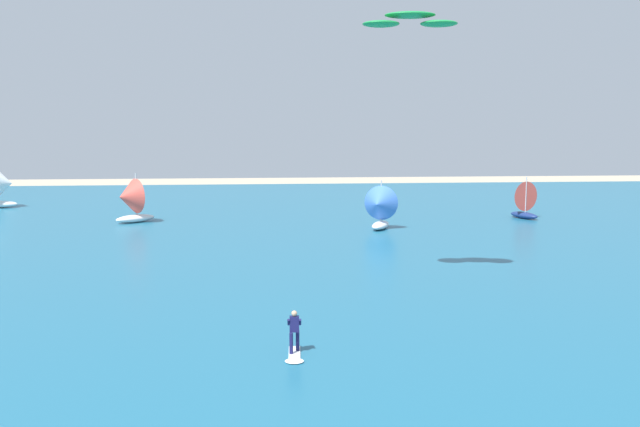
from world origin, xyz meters
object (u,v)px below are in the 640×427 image
object	(u,v)px
sailboat_heeled_over	(521,199)
sailboat_center_horizon	(129,200)
sailboat_far_right	(2,187)
sailboat_near_shore	(379,207)
kite	(410,20)
kitesurfer	(294,340)

from	to	relation	value
sailboat_heeled_over	sailboat_center_horizon	size ratio (longest dim) A/B	0.89
sailboat_far_right	sailboat_near_shore	bearing A→B (deg)	-27.34
kite	sailboat_near_shore	distance (m)	23.91
kite	sailboat_heeled_over	distance (m)	34.18
kite	sailboat_far_right	size ratio (longest dim) A/B	1.01
kitesurfer	kite	xyz separation A→B (m)	(6.58, 10.18, 13.43)
sailboat_far_right	sailboat_near_shore	distance (m)	42.89
kitesurfer	sailboat_center_horizon	bearing A→B (deg)	109.44
sailboat_heeled_over	sailboat_far_right	xyz separation A→B (m)	(-53.16, 13.42, 0.46)
kite	sailboat_near_shore	xyz separation A→B (m)	(2.36, 20.47, -12.12)
sailboat_heeled_over	sailboat_near_shore	distance (m)	16.32
kitesurfer	sailboat_center_horizon	size ratio (longest dim) A/B	0.44
sailboat_heeled_over	sailboat_far_right	world-z (taller)	sailboat_far_right
sailboat_near_shore	sailboat_center_horizon	bearing A→B (deg)	164.04
sailboat_center_horizon	sailboat_far_right	xyz separation A→B (m)	(-16.12, 13.41, 0.22)
sailboat_center_horizon	sailboat_near_shore	world-z (taller)	sailboat_center_horizon
sailboat_heeled_over	sailboat_near_shore	bearing A→B (deg)	-157.38
kitesurfer	sailboat_center_horizon	world-z (taller)	sailboat_center_horizon
sailboat_center_horizon	sailboat_far_right	world-z (taller)	sailboat_far_right
sailboat_heeled_over	kitesurfer	bearing A→B (deg)	-123.02
kite	sailboat_far_right	bearing A→B (deg)	131.66
sailboat_heeled_over	sailboat_far_right	distance (m)	54.83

